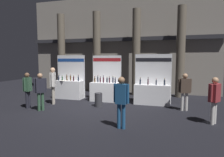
{
  "coord_description": "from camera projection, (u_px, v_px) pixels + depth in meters",
  "views": [
    {
      "loc": [
        3.29,
        -8.12,
        2.22
      ],
      "look_at": [
        0.66,
        0.87,
        1.31
      ],
      "focal_mm": 31.42,
      "sensor_mm": 36.0,
      "label": 1
    }
  ],
  "objects": [
    {
      "name": "ground_plane",
      "position": [
        93.0,
        108.0,
        8.89
      ],
      "size": [
        25.65,
        25.65,
        0.0
      ],
      "primitive_type": "plane",
      "color": "black"
    },
    {
      "name": "hall_colonnade",
      "position": [
        119.0,
        46.0,
        13.13
      ],
      "size": [
        12.82,
        1.3,
        6.45
      ],
      "color": "gray",
      "rests_on": "ground_plane"
    },
    {
      "name": "exhibitor_booth_0",
      "position": [
        69.0,
        87.0,
        11.2
      ],
      "size": [
        1.72,
        0.74,
        2.46
      ],
      "color": "white",
      "rests_on": "ground_plane"
    },
    {
      "name": "exhibitor_booth_1",
      "position": [
        105.0,
        90.0,
        10.46
      ],
      "size": [
        1.6,
        0.66,
        2.43
      ],
      "color": "white",
      "rests_on": "ground_plane"
    },
    {
      "name": "exhibitor_booth_2",
      "position": [
        152.0,
        92.0,
        9.7
      ],
      "size": [
        1.81,
        0.66,
        2.49
      ],
      "color": "white",
      "rests_on": "ground_plane"
    },
    {
      "name": "trash_bin",
      "position": [
        99.0,
        100.0,
        9.25
      ],
      "size": [
        0.36,
        0.36,
        0.65
      ],
      "color": "#38383D",
      "rests_on": "ground_plane"
    },
    {
      "name": "visitor_0",
      "position": [
        185.0,
        88.0,
        8.44
      ],
      "size": [
        0.56,
        0.36,
        1.62
      ],
      "rotation": [
        0.0,
        0.0,
        3.44
      ],
      "color": "silver",
      "rests_on": "ground_plane"
    },
    {
      "name": "visitor_1",
      "position": [
        121.0,
        98.0,
        6.22
      ],
      "size": [
        0.52,
        0.24,
        1.68
      ],
      "rotation": [
        0.0,
        0.0,
        3.04
      ],
      "color": "navy",
      "rests_on": "ground_plane"
    },
    {
      "name": "visitor_3",
      "position": [
        53.0,
        82.0,
        9.71
      ],
      "size": [
        0.38,
        0.56,
        1.83
      ],
      "rotation": [
        0.0,
        0.0,
        5.11
      ],
      "color": "#ADA393",
      "rests_on": "ground_plane"
    },
    {
      "name": "visitor_4",
      "position": [
        214.0,
        96.0,
        6.66
      ],
      "size": [
        0.44,
        0.5,
        1.62
      ],
      "rotation": [
        0.0,
        0.0,
        4.13
      ],
      "color": "silver",
      "rests_on": "ground_plane"
    },
    {
      "name": "visitor_6",
      "position": [
        28.0,
        87.0,
        8.89
      ],
      "size": [
        0.29,
        0.5,
        1.63
      ],
      "rotation": [
        0.0,
        0.0,
        1.69
      ],
      "color": "#23232D",
      "rests_on": "ground_plane"
    },
    {
      "name": "visitor_7",
      "position": [
        40.0,
        89.0,
        8.45
      ],
      "size": [
        0.41,
        0.44,
        1.63
      ],
      "rotation": [
        0.0,
        0.0,
        0.86
      ],
      "color": "#33563D",
      "rests_on": "ground_plane"
    }
  ]
}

